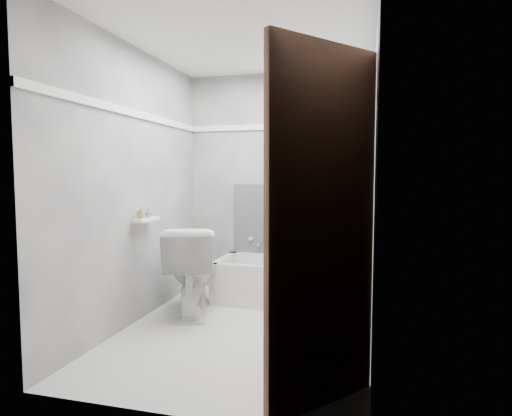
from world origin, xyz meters
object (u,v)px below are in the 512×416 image
(toilet, at_px, (191,270))
(soap_bottle_b, at_px, (149,212))
(soap_bottle_a, at_px, (141,213))
(door, at_px, (371,238))
(bathtub, at_px, (290,281))
(office_chair, at_px, (321,236))

(toilet, distance_m, soap_bottle_b, 0.67)
(soap_bottle_a, bearing_deg, toilet, 47.12)
(toilet, bearing_deg, door, 117.20)
(door, xyz_separation_m, soap_bottle_a, (-1.92, 1.27, -0.03))
(bathtub, height_order, toilet, toilet)
(bathtub, relative_size, soap_bottle_b, 17.74)
(bathtub, distance_m, office_chair, 0.57)
(toilet, relative_size, door, 0.41)
(office_chair, xyz_separation_m, toilet, (-1.13, -0.62, -0.28))
(bathtub, relative_size, door, 0.75)
(bathtub, xyz_separation_m, toilet, (-0.83, -0.60, 0.20))
(bathtub, relative_size, office_chair, 1.33)
(office_chair, bearing_deg, soap_bottle_a, -136.20)
(toilet, xyz_separation_m, soap_bottle_a, (-0.32, -0.34, 0.56))
(office_chair, distance_m, soap_bottle_a, 1.77)
(office_chair, relative_size, soap_bottle_b, 13.34)
(bathtub, relative_size, soap_bottle_a, 13.59)
(soap_bottle_a, bearing_deg, office_chair, 33.58)
(bathtub, bearing_deg, soap_bottle_a, -140.62)
(office_chair, bearing_deg, door, -68.01)
(office_chair, bearing_deg, soap_bottle_b, -140.20)
(office_chair, xyz_separation_m, soap_bottle_b, (-1.45, -0.83, 0.28))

